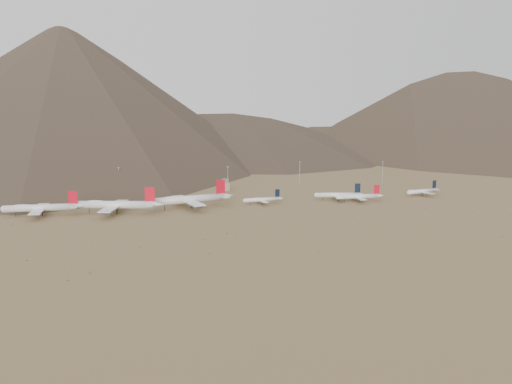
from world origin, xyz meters
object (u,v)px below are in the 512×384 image
object	(u,v)px
widebody_centre	(116,205)
widebody_east	(190,199)
narrowbody_a	(263,199)
narrowbody_b	(339,195)
widebody_west	(41,208)
control_tower	(225,185)

from	to	relation	value
widebody_centre	widebody_east	distance (m)	61.27
narrowbody_a	narrowbody_b	bearing A→B (deg)	-3.19
widebody_east	narrowbody_b	xyz separation A→B (m)	(136.08, 4.25, -2.59)
widebody_west	narrowbody_a	size ratio (longest dim) A/B	1.70
widebody_west	narrowbody_b	distance (m)	253.13
widebody_east	narrowbody_a	world-z (taller)	widebody_east
widebody_centre	narrowbody_b	world-z (taller)	widebody_centre
narrowbody_a	narrowbody_b	world-z (taller)	narrowbody_b
control_tower	widebody_west	bearing A→B (deg)	-150.96
widebody_west	narrowbody_a	xyz separation A→B (m)	(181.33, 7.40, -2.50)
widebody_west	control_tower	world-z (taller)	widebody_west
widebody_centre	widebody_east	size ratio (longest dim) A/B	0.96
narrowbody_a	narrowbody_b	xyz separation A→B (m)	(71.66, 0.80, 0.99)
widebody_east	narrowbody_a	xyz separation A→B (m)	(64.43, 3.45, -3.57)
widebody_centre	narrowbody_a	world-z (taller)	widebody_centre
widebody_east	control_tower	size ratio (longest dim) A/B	6.10
widebody_centre	widebody_west	bearing A→B (deg)	-169.99
widebody_east	control_tower	world-z (taller)	widebody_east
widebody_west	control_tower	size ratio (longest dim) A/B	5.31
narrowbody_a	widebody_centre	bearing A→B (deg)	-177.60
narrowbody_b	widebody_west	bearing A→B (deg)	-165.56
widebody_east	narrowbody_b	size ratio (longest dim) A/B	1.59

